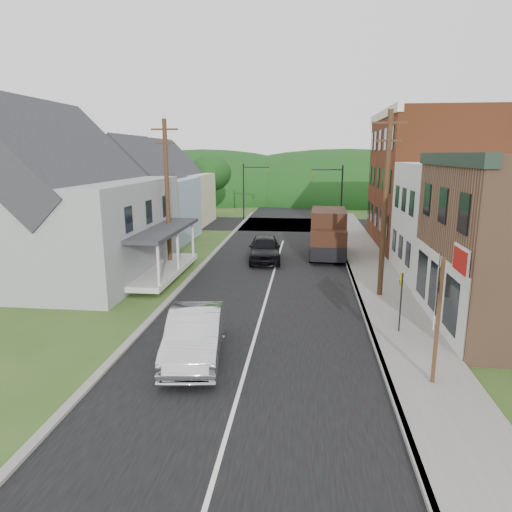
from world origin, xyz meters
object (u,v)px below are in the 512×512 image
(delivery_van, at_px, (328,234))
(warning_sign, at_px, (401,292))
(route_sign_cluster, at_px, (437,303))
(silver_sedan, at_px, (195,335))
(dark_sedan, at_px, (265,249))

(delivery_van, relative_size, warning_sign, 2.32)
(delivery_van, relative_size, route_sign_cluster, 1.49)
(delivery_van, height_order, route_sign_cluster, route_sign_cluster)
(silver_sedan, xyz_separation_m, route_sign_cluster, (7.69, -1.14, 1.84))
(silver_sedan, distance_m, dark_sedan, 15.01)
(route_sign_cluster, xyz_separation_m, warning_sign, (-0.20, 4.11, -0.93))
(delivery_van, distance_m, warning_sign, 14.01)
(delivery_van, bearing_deg, route_sign_cluster, -80.59)
(dark_sedan, height_order, warning_sign, warning_sign)
(silver_sedan, height_order, delivery_van, delivery_van)
(route_sign_cluster, bearing_deg, warning_sign, 108.61)
(dark_sedan, bearing_deg, route_sign_cluster, -72.69)
(dark_sedan, height_order, delivery_van, delivery_van)
(silver_sedan, relative_size, dark_sedan, 1.03)
(dark_sedan, bearing_deg, warning_sign, -66.88)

